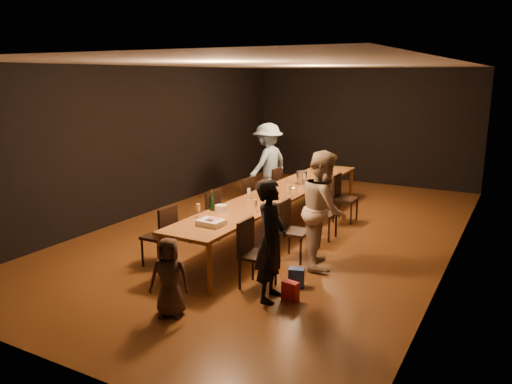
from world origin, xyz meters
The scene contains 30 objects.
ground centered at (0.00, 0.00, 0.00)m, with size 10.00×10.00×0.00m, color #4E2813.
room_shell centered at (0.00, 0.00, 2.08)m, with size 6.04×10.04×3.02m.
table centered at (0.00, 0.00, 0.70)m, with size 0.90×6.00×0.75m.
chair_right_0 centered at (0.85, -2.40, 0.47)m, with size 0.42×0.42×0.93m, color black, non-canonical shape.
chair_right_1 centered at (0.85, -1.20, 0.47)m, with size 0.42×0.42×0.93m, color black, non-canonical shape.
chair_right_2 centered at (0.85, 0.00, 0.47)m, with size 0.42×0.42×0.93m, color black, non-canonical shape.
chair_right_3 centered at (0.85, 1.20, 0.47)m, with size 0.42×0.42×0.93m, color black, non-canonical shape.
chair_left_0 centered at (-0.85, -2.40, 0.47)m, with size 0.42×0.42×0.93m, color black, non-canonical shape.
chair_left_1 centered at (-0.85, -1.20, 0.47)m, with size 0.42×0.42×0.93m, color black, non-canonical shape.
chair_left_2 centered at (-0.85, 0.00, 0.47)m, with size 0.42×0.42×0.93m, color black, non-canonical shape.
chair_left_3 centered at (-0.85, 1.20, 0.47)m, with size 0.42×0.42×0.93m, color black, non-canonical shape.
woman_birthday centered at (1.17, -2.64, 0.79)m, with size 0.57×0.38×1.58m, color black.
woman_tan centered at (1.31, -1.22, 0.88)m, with size 0.85×0.66×1.76m, color beige.
man_blue centered at (-1.17, 1.78, 0.90)m, with size 1.16×0.67×1.79m, color #8DB6DA.
child centered at (0.32, -3.62, 0.48)m, with size 0.47×0.31×0.97m, color #433126.
gift_bag_red centered at (1.41, -2.56, 0.13)m, with size 0.21×0.12×0.25m, color red.
gift_bag_blue centered at (1.30, -2.13, 0.13)m, with size 0.21×0.14×0.26m, color #2A4CB6.
birthday_cake centered at (0.07, -2.36, 0.79)m, with size 0.36×0.29×0.08m.
plate_stack centered at (-0.20, -1.68, 0.80)m, with size 0.19×0.19×0.10m, color white.
champagne_bottle centered at (-0.35, -1.69, 0.92)m, with size 0.08×0.08×0.34m, color black, non-canonical shape.
ice_bucket centered at (0.05, 0.86, 0.87)m, with size 0.21×0.21×0.23m, color #B8B9BE.
wineglass_0 centered at (-0.32, -2.10, 0.85)m, with size 0.06×0.06×0.21m, color beige, non-canonical shape.
wineglass_1 centered at (0.29, -1.47, 0.85)m, with size 0.06×0.06×0.21m, color beige, non-canonical shape.
wineglass_2 centered at (-0.18, -0.83, 0.85)m, with size 0.06×0.06×0.21m, color silver, non-canonical shape.
wineglass_3 centered at (0.30, -0.29, 0.85)m, with size 0.06×0.06×0.21m, color beige, non-canonical shape.
wineglass_4 centered at (-0.23, 0.04, 0.85)m, with size 0.06×0.06×0.21m, color silver, non-canonical shape.
wineglass_5 centered at (0.14, 0.79, 0.85)m, with size 0.06×0.06×0.21m, color silver, non-canonical shape.
tealight_near centered at (0.15, -2.25, 0.77)m, with size 0.05×0.05×0.03m, color #B2B7B2.
tealight_mid centered at (0.15, 0.26, 0.77)m, with size 0.05×0.05×0.03m, color #B2B7B2.
tealight_far centered at (0.15, 1.48, 0.77)m, with size 0.05×0.05×0.03m, color #B2B7B2.
Camera 1 is at (3.87, -7.96, 2.82)m, focal length 35.00 mm.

